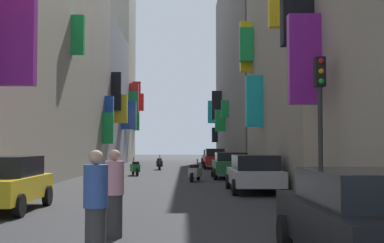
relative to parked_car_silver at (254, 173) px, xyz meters
name	(u,v)px	position (x,y,z in m)	size (l,w,h in m)	color
ground_plane	(166,174)	(-3.91, 12.95, -0.76)	(140.00, 140.00, 0.00)	#2D2D30
building_left_mid_a	(63,72)	(-11.90, 18.22, 6.57)	(6.81, 7.04, 14.68)	#9E9384
building_left_mid_b	(89,98)	(-11.90, 28.55, 5.64)	(7.39, 13.64, 12.80)	gray
building_left_mid_c	(107,68)	(-11.89, 39.16, 10.14)	(7.32, 7.57, 21.85)	#9E9384
building_right_mid_a	(329,4)	(4.08, 3.76, 7.74)	(6.80, 14.87, 17.00)	gray
building_right_mid_c	(258,63)	(4.08, 27.52, 8.83)	(7.16, 30.88, 19.20)	slate
parked_car_silver	(254,173)	(0.00, 0.00, 0.00)	(1.97, 4.48, 1.44)	#B7B7BC
parked_car_yellow	(3,183)	(-7.74, -5.68, 0.03)	(1.98, 3.91, 1.51)	gold
parked_car_red	(215,158)	(-0.31, 20.70, 0.06)	(1.95, 4.47, 1.57)	#B21E1E
parked_car_green	(231,165)	(-0.19, 8.35, 0.01)	(2.03, 3.91, 1.44)	#236638
parked_car_grey	(211,156)	(-0.14, 30.58, -0.01)	(1.90, 3.95, 1.41)	slate
parked_car_black	(367,217)	(-0.06, -12.55, 0.01)	(2.00, 4.39, 1.45)	black
scooter_black	(159,164)	(-4.66, 18.67, -0.29)	(0.54, 1.77, 1.13)	black
scooter_silver	(195,172)	(-2.20, 5.96, -0.29)	(0.71, 1.80, 1.13)	#ADADB2
scooter_green	(135,168)	(-5.74, 11.08, -0.29)	(0.72, 1.76, 1.13)	#287F3D
pedestrian_crossing	(96,206)	(-4.08, -11.96, 0.11)	(0.48, 0.48, 1.74)	#363636
pedestrian_near_left	(114,193)	(-4.08, -9.82, 0.10)	(0.53, 0.53, 1.73)	#353535
pedestrian_near_right	(226,160)	(0.26, 16.97, 0.02)	(0.53, 0.53, 1.58)	black
traffic_light_near_corner	(320,108)	(0.70, -7.21, 2.00)	(0.26, 0.34, 4.03)	#2D2D2D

